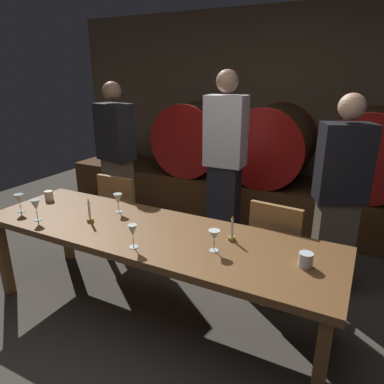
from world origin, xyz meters
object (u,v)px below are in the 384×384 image
(dining_table, at_px, (152,239))
(guest_left, at_px, (117,162))
(guest_center, at_px, (225,164))
(wine_glass_left, at_px, (36,206))
(cup_left, at_px, (49,196))
(cup_right, at_px, (306,260))
(guest_right, at_px, (339,198))
(wine_barrel_right, at_px, (368,153))
(candle_left, at_px, (90,215))
(wine_barrel_center, at_px, (272,144))
(chair_left, at_px, (124,212))
(chair_right, at_px, (277,247))
(wine_glass_far_right, at_px, (214,236))
(wine_glass_far_left, at_px, (19,199))
(wine_barrel_left, at_px, (198,137))
(wine_glass_right, at_px, (133,232))
(candle_right, at_px, (232,234))
(wine_glass_center, at_px, (118,199))

(dining_table, distance_m, guest_left, 1.50)
(guest_center, xyz_separation_m, wine_glass_left, (-0.95, -1.47, -0.10))
(cup_left, relative_size, cup_right, 0.95)
(guest_right, bearing_deg, wine_barrel_right, -119.58)
(candle_left, bearing_deg, wine_barrel_center, 71.82)
(cup_left, bearing_deg, chair_left, 53.42)
(chair_right, xyz_separation_m, wine_glass_far_right, (-0.25, -0.68, 0.34))
(wine_glass_far_right, bearing_deg, guest_left, 146.75)
(chair_right, height_order, guest_right, guest_right)
(dining_table, xyz_separation_m, wine_glass_far_left, (-1.15, -0.19, 0.17))
(wine_barrel_left, xyz_separation_m, wine_barrel_center, (1.00, 0.00, 0.00))
(guest_left, distance_m, wine_glass_far_left, 1.18)
(wine_barrel_right, height_order, wine_glass_far_left, wine_barrel_right)
(guest_left, xyz_separation_m, wine_glass_right, (1.14, -1.26, -0.05))
(chair_right, bearing_deg, wine_glass_right, 55.24)
(wine_glass_far_right, bearing_deg, chair_right, 69.62)
(guest_center, bearing_deg, cup_left, 40.89)
(dining_table, bearing_deg, chair_right, 38.28)
(chair_right, relative_size, guest_right, 0.53)
(wine_glass_far_left, bearing_deg, guest_center, 49.45)
(guest_left, height_order, wine_glass_far_left, guest_left)
(chair_right, height_order, wine_glass_far_left, chair_right)
(dining_table, xyz_separation_m, chair_left, (-0.77, 0.65, -0.17))
(guest_left, distance_m, wine_glass_far_right, 1.95)
(guest_right, distance_m, cup_left, 2.48)
(cup_left, bearing_deg, guest_right, 20.44)
(dining_table, relative_size, candle_left, 13.92)
(wine_glass_right, bearing_deg, guest_left, 132.08)
(wine_glass_far_left, distance_m, cup_right, 2.24)
(wine_barrel_center, distance_m, chair_left, 1.95)
(guest_left, distance_m, guest_center, 1.19)
(dining_table, distance_m, guest_right, 1.52)
(wine_glass_left, xyz_separation_m, wine_glass_far_right, (1.41, 0.17, -0.01))
(wine_barrel_right, height_order, candle_left, wine_barrel_right)
(wine_glass_right, height_order, cup_left, wine_glass_right)
(wine_barrel_center, distance_m, guest_left, 1.85)
(candle_right, height_order, wine_glass_right, candle_right)
(wine_barrel_right, distance_m, wine_glass_center, 2.70)
(wine_glass_center, height_order, cup_left, wine_glass_center)
(chair_left, distance_m, chair_right, 1.55)
(wine_glass_right, bearing_deg, wine_barrel_right, 63.29)
(guest_left, distance_m, wine_glass_left, 1.26)
(dining_table, relative_size, chair_right, 3.04)
(dining_table, relative_size, wine_glass_right, 16.72)
(dining_table, bearing_deg, wine_glass_left, -164.73)
(wine_barrel_center, height_order, chair_right, wine_barrel_center)
(candle_right, distance_m, wine_glass_center, 1.01)
(candle_right, bearing_deg, chair_left, 158.42)
(wine_barrel_left, bearing_deg, wine_barrel_right, 0.00)
(wine_glass_right, bearing_deg, wine_barrel_center, 85.00)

